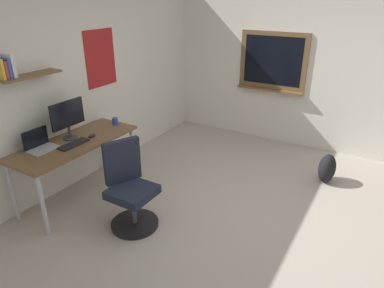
% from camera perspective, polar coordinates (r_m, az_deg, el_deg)
% --- Properties ---
extents(ground_plane, '(5.20, 5.20, 0.00)m').
position_cam_1_polar(ground_plane, '(4.00, 10.17, -12.70)').
color(ground_plane, '#ADA393').
rests_on(ground_plane, ground).
extents(wall_back, '(5.00, 0.30, 2.60)m').
position_cam_1_polar(wall_back, '(4.75, -17.61, 9.96)').
color(wall_back, silver).
rests_on(wall_back, ground).
extents(wall_right, '(0.22, 5.00, 2.60)m').
position_cam_1_polar(wall_right, '(5.70, 20.17, 11.82)').
color(wall_right, silver).
rests_on(wall_right, ground).
extents(desk, '(1.54, 0.63, 0.75)m').
position_cam_1_polar(desk, '(4.29, -18.79, -0.47)').
color(desk, brown).
rests_on(desk, ground).
extents(office_chair, '(0.54, 0.56, 0.95)m').
position_cam_1_polar(office_chair, '(3.77, -10.27, -7.66)').
color(office_chair, black).
rests_on(office_chair, ground).
extents(laptop, '(0.31, 0.21, 0.23)m').
position_cam_1_polar(laptop, '(4.16, -23.91, -0.10)').
color(laptop, '#ADAFB5').
rests_on(laptop, desk).
extents(monitor_primary, '(0.46, 0.17, 0.46)m').
position_cam_1_polar(monitor_primary, '(4.26, -19.92, 4.21)').
color(monitor_primary, '#38383D').
rests_on(monitor_primary, desk).
extents(keyboard, '(0.37, 0.13, 0.02)m').
position_cam_1_polar(keyboard, '(4.16, -19.01, -0.03)').
color(keyboard, black).
rests_on(keyboard, desk).
extents(computer_mouse, '(0.10, 0.06, 0.03)m').
position_cam_1_polar(computer_mouse, '(4.32, -16.26, 1.35)').
color(computer_mouse, '#262628').
rests_on(computer_mouse, desk).
extents(coffee_mug, '(0.08, 0.08, 0.09)m').
position_cam_1_polar(coffee_mug, '(4.64, -12.63, 3.71)').
color(coffee_mug, '#334CA5').
rests_on(coffee_mug, desk).
extents(backpack, '(0.32, 0.22, 0.40)m').
position_cam_1_polar(backpack, '(4.95, 21.49, -3.76)').
color(backpack, black).
rests_on(backpack, ground).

